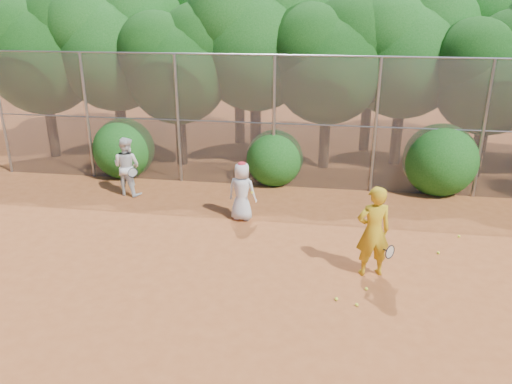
# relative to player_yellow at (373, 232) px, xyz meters

# --- Properties ---
(ground) EXTENTS (80.00, 80.00, 0.00)m
(ground) POSITION_rel_player_yellow_xyz_m (-1.70, -0.89, -0.99)
(ground) COLOR #984C22
(ground) RESTS_ON ground
(fence_back) EXTENTS (20.05, 0.09, 4.03)m
(fence_back) POSITION_rel_player_yellow_xyz_m (-1.82, 5.11, 1.06)
(fence_back) COLOR gray
(fence_back) RESTS_ON ground
(tree_0) EXTENTS (4.38, 3.81, 6.00)m
(tree_0) POSITION_rel_player_yellow_xyz_m (-11.15, 7.15, 2.94)
(tree_0) COLOR black
(tree_0) RESTS_ON ground
(tree_1) EXTENTS (4.64, 4.03, 6.35)m
(tree_1) POSITION_rel_player_yellow_xyz_m (-8.64, 7.65, 3.17)
(tree_1) COLOR black
(tree_1) RESTS_ON ground
(tree_2) EXTENTS (3.99, 3.47, 5.47)m
(tree_2) POSITION_rel_player_yellow_xyz_m (-6.15, 6.95, 2.59)
(tree_2) COLOR black
(tree_2) RESTS_ON ground
(tree_3) EXTENTS (4.89, 4.26, 6.70)m
(tree_3) POSITION_rel_player_yellow_xyz_m (-3.64, 7.96, 3.41)
(tree_3) COLOR black
(tree_3) RESTS_ON ground
(tree_4) EXTENTS (4.19, 3.64, 5.73)m
(tree_4) POSITION_rel_player_yellow_xyz_m (-1.15, 7.35, 2.77)
(tree_4) COLOR black
(tree_4) RESTS_ON ground
(tree_5) EXTENTS (4.51, 3.92, 6.17)m
(tree_5) POSITION_rel_player_yellow_xyz_m (1.35, 8.15, 3.06)
(tree_5) COLOR black
(tree_5) RESTS_ON ground
(tree_6) EXTENTS (3.86, 3.36, 5.29)m
(tree_6) POSITION_rel_player_yellow_xyz_m (3.85, 7.15, 2.48)
(tree_6) COLOR black
(tree_6) RESTS_ON ground
(tree_9) EXTENTS (4.83, 4.20, 6.62)m
(tree_9) POSITION_rel_player_yellow_xyz_m (-9.64, 9.95, 3.35)
(tree_9) COLOR black
(tree_9) RESTS_ON ground
(tree_10) EXTENTS (5.15, 4.48, 7.06)m
(tree_10) POSITION_rel_player_yellow_xyz_m (-4.64, 10.16, 3.64)
(tree_10) COLOR black
(tree_10) RESTS_ON ground
(tree_11) EXTENTS (4.64, 4.03, 6.35)m
(tree_11) POSITION_rel_player_yellow_xyz_m (0.36, 9.75, 3.17)
(tree_11) COLOR black
(tree_11) RESTS_ON ground
(tree_12) EXTENTS (5.02, 4.37, 6.88)m
(tree_12) POSITION_rel_player_yellow_xyz_m (4.86, 10.36, 3.52)
(tree_12) COLOR black
(tree_12) RESTS_ON ground
(bush_0) EXTENTS (2.00, 2.00, 2.00)m
(bush_0) POSITION_rel_player_yellow_xyz_m (-7.70, 5.41, 0.01)
(bush_0) COLOR #134D13
(bush_0) RESTS_ON ground
(bush_1) EXTENTS (1.80, 1.80, 1.80)m
(bush_1) POSITION_rel_player_yellow_xyz_m (-2.70, 5.41, -0.09)
(bush_1) COLOR #134D13
(bush_1) RESTS_ON ground
(bush_2) EXTENTS (2.20, 2.20, 2.20)m
(bush_2) POSITION_rel_player_yellow_xyz_m (2.30, 5.41, 0.11)
(bush_2) COLOR #134D13
(bush_2) RESTS_ON ground
(player_yellow) EXTENTS (0.88, 0.65, 1.98)m
(player_yellow) POSITION_rel_player_yellow_xyz_m (0.00, 0.00, 0.00)
(player_yellow) COLOR gold
(player_yellow) RESTS_ON ground
(player_teen) EXTENTS (0.85, 0.64, 1.60)m
(player_teen) POSITION_rel_player_yellow_xyz_m (-3.20, 2.41, -0.20)
(player_teen) COLOR silver
(player_teen) RESTS_ON ground
(player_white) EXTENTS (0.99, 0.85, 1.76)m
(player_white) POSITION_rel_player_yellow_xyz_m (-6.90, 3.71, -0.11)
(player_white) COLOR white
(player_white) RESTS_ON ground
(ball_0) EXTENTS (0.07, 0.07, 0.07)m
(ball_0) POSITION_rel_player_yellow_xyz_m (-0.10, -0.68, -0.96)
(ball_0) COLOR #DAF12B
(ball_0) RESTS_ON ground
(ball_1) EXTENTS (0.07, 0.07, 0.07)m
(ball_1) POSITION_rel_player_yellow_xyz_m (1.61, 1.14, -0.96)
(ball_1) COLOR #DAF12B
(ball_1) RESTS_ON ground
(ball_2) EXTENTS (0.07, 0.07, 0.07)m
(ball_2) POSITION_rel_player_yellow_xyz_m (-0.69, -1.15, -0.96)
(ball_2) COLOR #DAF12B
(ball_2) RESTS_ON ground
(ball_3) EXTENTS (0.07, 0.07, 0.07)m
(ball_3) POSITION_rel_player_yellow_xyz_m (-0.31, -1.29, -0.96)
(ball_3) COLOR #DAF12B
(ball_3) RESTS_ON ground
(ball_4) EXTENTS (0.07, 0.07, 0.07)m
(ball_4) POSITION_rel_player_yellow_xyz_m (2.27, 2.12, -0.96)
(ball_4) COLOR #DAF12B
(ball_4) RESTS_ON ground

